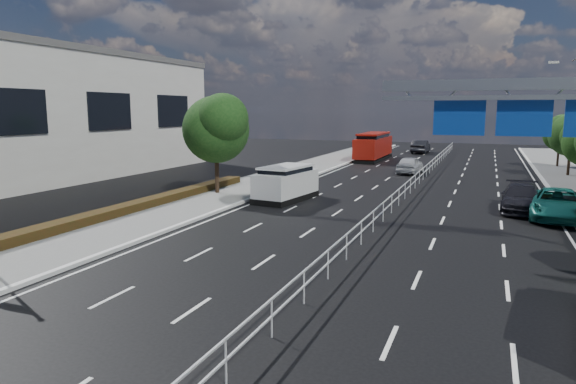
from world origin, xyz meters
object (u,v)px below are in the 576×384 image
(parked_car_teal, at_px, (557,204))
(overhead_gantry, at_px, (546,110))
(red_bus, at_px, (373,146))
(parked_car_dark, at_px, (521,198))
(near_car_dark, at_px, (421,147))
(white_minivan, at_px, (286,183))
(near_car_silver, at_px, (410,165))

(parked_car_teal, bearing_deg, overhead_gantry, -97.20)
(red_bus, xyz_separation_m, parked_car_teal, (15.66, -28.19, -0.82))
(parked_car_dark, bearing_deg, near_car_dark, 107.81)
(white_minivan, distance_m, near_car_dark, 39.64)
(overhead_gantry, xyz_separation_m, parked_car_dark, (-0.08, 9.15, -4.86))
(red_bus, bearing_deg, parked_car_dark, -62.04)
(parked_car_teal, bearing_deg, parked_car_dark, 140.15)
(white_minivan, relative_size, near_car_silver, 1.18)
(white_minivan, height_order, parked_car_teal, white_minivan)
(near_car_silver, bearing_deg, near_car_dark, -81.71)
(near_car_dark, xyz_separation_m, parked_car_teal, (11.80, -39.55, -0.07))
(near_car_silver, distance_m, parked_car_teal, 19.64)
(white_minivan, bearing_deg, red_bus, 98.82)
(overhead_gantry, bearing_deg, near_car_dark, 102.27)
(overhead_gantry, relative_size, parked_car_dark, 1.99)
(near_car_silver, distance_m, near_car_dark, 22.68)
(overhead_gantry, xyz_separation_m, white_minivan, (-13.65, 7.60, -4.53))
(overhead_gantry, distance_m, parked_car_dark, 10.36)
(white_minivan, bearing_deg, near_car_silver, 80.60)
(near_car_dark, bearing_deg, red_bus, 72.92)
(red_bus, distance_m, near_car_dark, 12.02)
(overhead_gantry, distance_m, near_car_dark, 48.43)
(near_car_silver, bearing_deg, white_minivan, 76.32)
(near_car_silver, relative_size, parked_car_teal, 0.80)
(overhead_gantry, relative_size, near_car_dark, 1.99)
(near_car_dark, bearing_deg, white_minivan, 86.76)
(overhead_gantry, distance_m, parked_car_teal, 9.10)
(near_car_silver, height_order, near_car_dark, near_car_dark)
(near_car_silver, xyz_separation_m, parked_car_dark, (8.31, -15.34, -0.02))
(white_minivan, xyz_separation_m, near_car_dark, (3.40, 39.49, -0.22))
(near_car_silver, xyz_separation_m, near_car_dark, (-1.85, 22.61, 0.08))
(near_car_silver, bearing_deg, overhead_gantry, 112.53)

